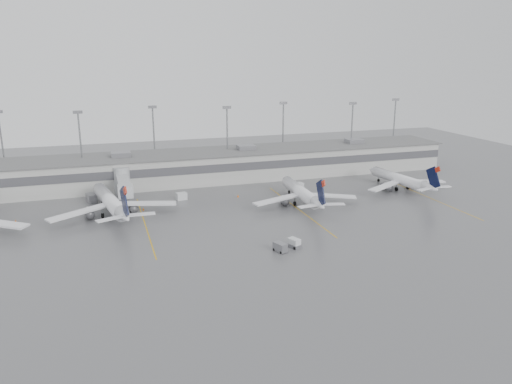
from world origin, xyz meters
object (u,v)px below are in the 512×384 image
object	(u,v)px
jet_far_right	(402,180)
baggage_tug	(294,244)
jet_mid_right	(302,193)
jet_mid_left	(111,202)

from	to	relation	value
jet_far_right	baggage_tug	distance (m)	51.75
jet_mid_right	baggage_tug	bearing A→B (deg)	-112.62
jet_mid_left	jet_mid_right	bearing A→B (deg)	-16.21
jet_mid_left	jet_mid_right	distance (m)	43.87
jet_mid_left	baggage_tug	xyz separation A→B (m)	(31.52, -29.59, -2.52)
jet_mid_left	baggage_tug	bearing A→B (deg)	-53.36
jet_mid_left	jet_mid_right	world-z (taller)	jet_mid_left
jet_mid_right	baggage_tug	world-z (taller)	jet_mid_right
baggage_tug	jet_mid_right	bearing A→B (deg)	41.89
jet_mid_right	jet_far_right	bearing A→B (deg)	11.80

